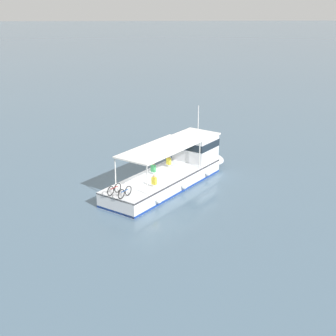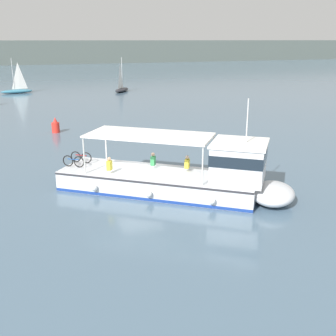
% 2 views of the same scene
% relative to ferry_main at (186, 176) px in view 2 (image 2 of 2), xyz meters
% --- Properties ---
extents(ground_plane, '(400.00, 400.00, 0.00)m').
position_rel_ferry_main_xyz_m(ground_plane, '(-1.94, 2.55, -1.02)').
color(ground_plane, slate).
extents(distant_shoreline, '(400.00, 28.00, 7.77)m').
position_rel_ferry_main_xyz_m(distant_shoreline, '(-1.94, 141.87, 2.87)').
color(distant_shoreline, '#515B56').
rests_on(distant_shoreline, ground).
extents(ferry_main, '(11.99, 10.15, 5.32)m').
position_rel_ferry_main_xyz_m(ferry_main, '(0.00, 0.00, 0.00)').
color(ferry_main, silver).
rests_on(ferry_main, ground).
extents(sailboat_far_right, '(3.84, 4.77, 5.40)m').
position_rel_ferry_main_xyz_m(sailboat_far_right, '(7.98, 46.17, -0.47)').
color(sailboat_far_right, '#232328').
rests_on(sailboat_far_right, ground).
extents(sailboat_off_bow, '(4.95, 2.07, 5.40)m').
position_rel_ferry_main_xyz_m(sailboat_off_bow, '(-7.93, 50.01, -0.47)').
color(sailboat_off_bow, teal).
rests_on(sailboat_off_bow, ground).
extents(channel_buoy, '(0.70, 0.70, 1.40)m').
position_rel_ferry_main_xyz_m(channel_buoy, '(-5.07, 18.50, -0.45)').
color(channel_buoy, red).
rests_on(channel_buoy, ground).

